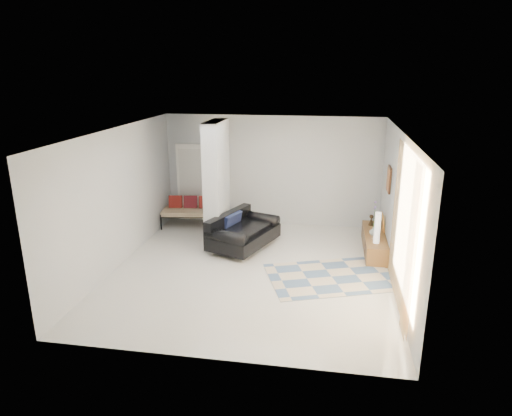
# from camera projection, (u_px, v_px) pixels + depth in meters

# --- Properties ---
(floor) EXTENTS (6.00, 6.00, 0.00)m
(floor) POSITION_uv_depth(u_px,v_px,m) (252.00, 270.00, 9.23)
(floor) COLOR silver
(floor) RESTS_ON ground
(ceiling) EXTENTS (6.00, 6.00, 0.00)m
(ceiling) POSITION_uv_depth(u_px,v_px,m) (251.00, 131.00, 8.41)
(ceiling) COLOR white
(ceiling) RESTS_ON wall_back
(wall_back) EXTENTS (6.00, 0.00, 6.00)m
(wall_back) POSITION_uv_depth(u_px,v_px,m) (272.00, 171.00, 11.65)
(wall_back) COLOR #B7BABC
(wall_back) RESTS_ON ground
(wall_front) EXTENTS (6.00, 0.00, 6.00)m
(wall_front) POSITION_uv_depth(u_px,v_px,m) (212.00, 268.00, 5.99)
(wall_front) COLOR #B7BABC
(wall_front) RESTS_ON ground
(wall_left) EXTENTS (0.00, 6.00, 6.00)m
(wall_left) POSITION_uv_depth(u_px,v_px,m) (118.00, 198.00, 9.26)
(wall_left) COLOR #B7BABC
(wall_left) RESTS_ON ground
(wall_right) EXTENTS (0.00, 6.00, 6.00)m
(wall_right) POSITION_uv_depth(u_px,v_px,m) (398.00, 211.00, 8.39)
(wall_right) COLOR #B7BABC
(wall_right) RESTS_ON ground
(partition_column) EXTENTS (0.35, 1.20, 2.80)m
(partition_column) POSITION_uv_depth(u_px,v_px,m) (217.00, 182.00, 10.50)
(partition_column) COLOR #B7BBBF
(partition_column) RESTS_ON floor
(hallway_door) EXTENTS (0.85, 0.06, 2.04)m
(hallway_door) POSITION_uv_depth(u_px,v_px,m) (193.00, 182.00, 12.06)
(hallway_door) COLOR white
(hallway_door) RESTS_ON floor
(curtain) EXTENTS (0.00, 2.55, 2.55)m
(curtain) POSITION_uv_depth(u_px,v_px,m) (403.00, 229.00, 7.30)
(curtain) COLOR #FCAB42
(curtain) RESTS_ON wall_right
(wall_art) EXTENTS (0.04, 0.45, 0.55)m
(wall_art) POSITION_uv_depth(u_px,v_px,m) (389.00, 179.00, 9.71)
(wall_art) COLOR #3B1E10
(wall_art) RESTS_ON wall_right
(media_console) EXTENTS (0.45, 1.86, 0.80)m
(media_console) POSITION_uv_depth(u_px,v_px,m) (374.00, 242.00, 10.17)
(media_console) COLOR brown
(media_console) RESTS_ON floor
(loveseat) EXTENTS (1.55, 1.97, 0.76)m
(loveseat) POSITION_uv_depth(u_px,v_px,m) (241.00, 232.00, 10.36)
(loveseat) COLOR silver
(loveseat) RESTS_ON floor
(daybed) EXTENTS (1.77, 0.95, 0.77)m
(daybed) POSITION_uv_depth(u_px,v_px,m) (195.00, 210.00, 11.75)
(daybed) COLOR black
(daybed) RESTS_ON floor
(area_rug) EXTENTS (2.83, 2.34, 0.01)m
(area_rug) POSITION_uv_depth(u_px,v_px,m) (332.00, 277.00, 8.92)
(area_rug) COLOR #C3B295
(area_rug) RESTS_ON floor
(cylinder_lamp) EXTENTS (0.12, 0.12, 0.67)m
(cylinder_lamp) POSITION_uv_depth(u_px,v_px,m) (377.00, 228.00, 9.49)
(cylinder_lamp) COLOR silver
(cylinder_lamp) RESTS_ON media_console
(bronze_figurine) EXTENTS (0.15, 0.15, 0.26)m
(bronze_figurine) POSITION_uv_depth(u_px,v_px,m) (371.00, 220.00, 10.61)
(bronze_figurine) COLOR #332616
(bronze_figurine) RESTS_ON media_console
(vase) EXTENTS (0.19, 0.19, 0.18)m
(vase) POSITION_uv_depth(u_px,v_px,m) (373.00, 231.00, 10.02)
(vase) COLOR silver
(vase) RESTS_ON media_console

